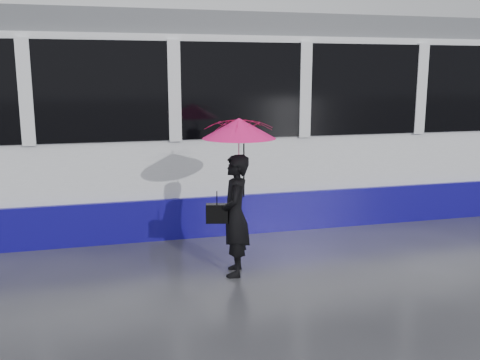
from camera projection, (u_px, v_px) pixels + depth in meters
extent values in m
plane|color=#2A2A2E|center=(156.00, 271.00, 6.75)|extent=(90.00, 90.00, 0.00)
cube|color=#3F3D38|center=(145.00, 231.00, 8.44)|extent=(34.00, 0.07, 0.02)
cube|color=#3F3D38|center=(138.00, 209.00, 9.81)|extent=(34.00, 0.07, 0.02)
cube|color=white|center=(305.00, 126.00, 9.56)|extent=(24.00, 2.40, 2.95)
cube|color=#110A7A|center=(304.00, 192.00, 9.80)|extent=(24.00, 2.56, 0.62)
cube|color=black|center=(306.00, 88.00, 9.43)|extent=(23.00, 2.48, 1.40)
cube|color=#585A5F|center=(307.00, 31.00, 9.24)|extent=(23.60, 2.20, 0.35)
imported|color=black|center=(235.00, 215.00, 6.51)|extent=(0.48, 0.62, 1.50)
imported|color=#FF1598|center=(239.00, 148.00, 6.36)|extent=(1.00, 1.01, 0.75)
cone|color=#FF1598|center=(239.00, 128.00, 6.32)|extent=(1.07, 1.07, 0.24)
cylinder|color=black|center=(239.00, 116.00, 6.29)|extent=(0.01, 0.01, 0.06)
cylinder|color=black|center=(244.00, 171.00, 6.45)|extent=(0.02, 0.02, 0.66)
cube|color=black|center=(217.00, 213.00, 6.47)|extent=(0.29, 0.18, 0.23)
cylinder|color=black|center=(217.00, 197.00, 6.43)|extent=(0.01, 0.01, 0.18)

